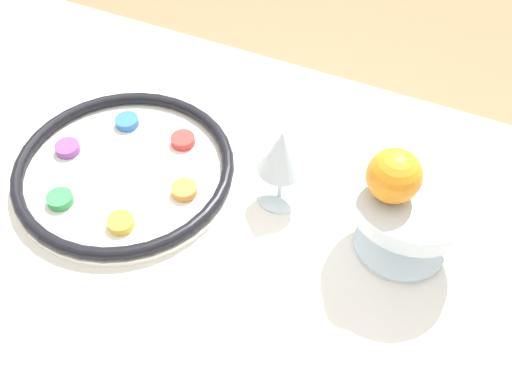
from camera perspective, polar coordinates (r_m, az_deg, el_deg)
dining_table at (r=1.20m, az=-7.45°, el=-15.69°), size 1.44×1.00×0.71m
seder_plate at (r=0.99m, az=-12.43°, el=2.13°), size 0.36×0.36×0.03m
wine_glass at (r=0.88m, az=2.45°, el=3.64°), size 0.07×0.07×0.14m
fruit_stand at (r=0.85m, az=14.60°, el=-1.28°), size 0.17×0.17×0.12m
orange_fruit at (r=0.78m, az=13.03°, el=1.50°), size 0.07×0.07×0.07m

